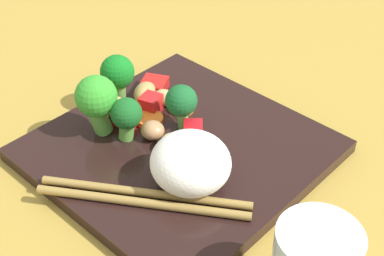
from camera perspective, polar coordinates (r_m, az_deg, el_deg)
The scene contains 20 objects.
ground_plane at distance 63.27cm, azimuth -1.32°, elevation -3.54°, with size 110.00×110.00×2.00cm, color #A48333.
square_plate at distance 62.11cm, azimuth -1.35°, elevation -2.32°, with size 28.40×28.40×1.54cm, color black.
rice_mound at distance 55.01cm, azimuth -0.14°, elevation -3.60°, with size 8.08×8.27×5.79cm, color white.
broccoli_floret_0 at distance 61.00cm, azimuth -6.79°, elevation 1.29°, with size 3.55×3.55×5.37cm.
broccoli_floret_1 at distance 62.25cm, azimuth -1.10°, elevation 2.70°, with size 3.69×3.69×5.57cm.
broccoli_floret_2 at distance 67.24cm, azimuth -7.71°, elevation 5.61°, with size 4.17×4.17×6.07cm.
broccoli_floret_3 at distance 61.76cm, azimuth -9.83°, elevation 2.96°, with size 4.73×4.73×7.43cm.
carrot_slice_0 at distance 66.60cm, azimuth -1.00°, elevation 2.08°, with size 2.75×2.75×0.66cm, color orange.
carrot_slice_1 at distance 64.86cm, azimuth -4.37°, elevation 0.86°, with size 3.16×3.16×0.72cm, color orange.
carrot_slice_2 at distance 66.80cm, azimuth -6.18°, elevation 1.86°, with size 2.29×2.29×0.47cm, color orange.
pepper_chunk_0 at distance 69.94cm, azimuth -3.92°, elevation 4.38°, with size 3.12×3.10×1.53cm, color red.
pepper_chunk_1 at distance 66.19cm, azimuth -4.25°, elevation 2.51°, with size 2.20×2.29×2.16cm, color red.
pepper_chunk_2 at distance 62.23cm, azimuth 0.33°, elevation -0.30°, with size 2.14×2.17×1.68cm, color red.
pepper_chunk_3 at distance 64.68cm, azimuth -6.67°, elevation 0.89°, with size 2.48×2.50×1.29cm, color red.
chicken_piece_0 at distance 62.13cm, azimuth -4.09°, elevation -0.23°, with size 2.76×2.58×2.10cm, color tan.
chicken_piece_1 at distance 67.20cm, azimuth -2.89°, elevation 3.15°, with size 2.65×2.03×2.10cm, color tan.
chicken_piece_2 at distance 68.14cm, azimuth -4.89°, elevation 3.68°, with size 3.60×2.54×2.26cm, color tan.
chicken_piece_3 at distance 60.36cm, azimuth -2.21°, elevation -1.53°, with size 2.59×2.36×2.05cm, color tan.
chicken_piece_4 at distance 66.03cm, azimuth -8.09°, elevation 2.21°, with size 3.06×2.38×2.38cm, color tan.
chopstick_pair at distance 55.15cm, azimuth -5.00°, elevation -7.18°, with size 13.58×19.26×0.87cm.
Camera 1 is at (-33.56, -33.32, 41.03)cm, focal length 51.64 mm.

